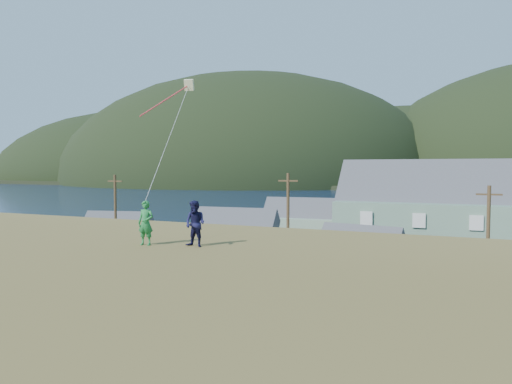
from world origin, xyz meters
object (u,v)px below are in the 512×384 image
kite_flyer_green (146,223)px  shed_teal (116,236)px  shed_palegreen_far (303,222)px  kite_flyer_navy (195,224)px  shed_white (359,255)px  shed_palegreen_near (235,236)px  wharf (343,228)px

kite_flyer_green → shed_teal: bearing=125.3°
shed_teal → shed_palegreen_far: size_ratio=0.78×
shed_teal → kite_flyer_navy: kite_flyer_navy is taller
kite_flyer_green → kite_flyer_navy: 1.84m
shed_white → shed_palegreen_far: bearing=130.5°
kite_flyer_green → kite_flyer_navy: size_ratio=0.99×
shed_palegreen_near → kite_flyer_green: (11.49, -31.58, 5.48)m
shed_palegreen_near → shed_white: shed_palegreen_near is taller
shed_teal → kite_flyer_green: (24.55, -27.69, 5.72)m
wharf → shed_palegreen_near: shed_palegreen_near is taller
shed_white → kite_flyer_green: 27.86m
kite_flyer_navy → shed_palegreen_far: bearing=108.4°
wharf → shed_palegreen_near: size_ratio=2.68×
shed_palegreen_near → shed_palegreen_far: size_ratio=0.87×
kite_flyer_green → kite_flyer_navy: bearing=6.2°
shed_white → kite_flyer_navy: kite_flyer_navy is taller
kite_flyer_green → shed_white: bearing=77.7°
shed_palegreen_near → kite_flyer_navy: 34.34m
wharf → shed_white: size_ratio=3.22×
shed_teal → shed_palegreen_near: shed_palegreen_near is taller
kite_flyer_navy → shed_teal: bearing=140.4°
shed_white → kite_flyer_navy: bearing=-82.1°
shed_teal → kite_flyer_navy: size_ratio=5.36×
shed_palegreen_near → shed_palegreen_far: 14.25m
shed_palegreen_near → shed_palegreen_far: shed_palegreen_far is taller
shed_palegreen_far → kite_flyer_navy: 46.25m
wharf → kite_flyer_green: kite_flyer_green is taller
shed_palegreen_far → kite_flyer_navy: size_ratio=6.85×
wharf → kite_flyer_green: size_ratio=16.21×
kite_flyer_green → shed_palegreen_far: bearing=93.5°
wharf → shed_palegreen_far: (-2.59, -13.62, 2.31)m
shed_teal → shed_white: (27.42, -0.58, -0.02)m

